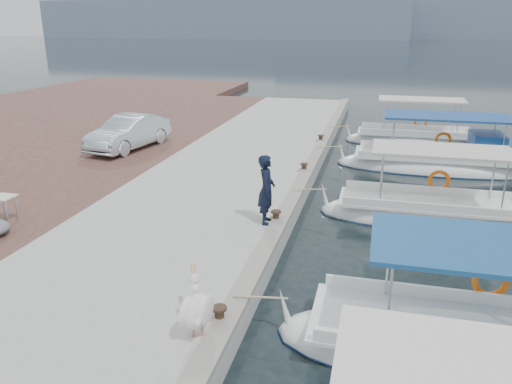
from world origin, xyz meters
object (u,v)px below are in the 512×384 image
fishing_caique_b (477,354)px  pelican (196,309)px  parked_car (129,132)px  fishing_caique_e (414,142)px  fisherman (266,190)px  fishing_caique_c (428,217)px  fishing_caique_d (439,165)px

fishing_caique_b → pelican: fishing_caique_b is taller
pelican → parked_car: parked_car is taller
fishing_caique_e → fisherman: bearing=-109.3°
fishing_caique_e → parked_car: fishing_caique_e is taller
fishing_caique_b → fishing_caique_c: 6.73m
fishing_caique_b → fishing_caique_e: size_ratio=1.08×
pelican → parked_car: size_ratio=0.30×
pelican → fishing_caique_b: bearing=13.6°
fishing_caique_c → fisherman: (-4.46, -2.53, 1.33)m
fishing_caique_d → fishing_caique_e: same height
fishing_caique_b → fishing_caique_c: same height
fishing_caique_c → pelican: size_ratio=5.08×
fishing_caique_c → fishing_caique_e: size_ratio=0.98×
fishing_caique_b → fishing_caique_c: bearing=92.8°
pelican → fishing_caique_e: bearing=76.0°
pelican → fisherman: size_ratio=0.68×
pelican → parked_car: bearing=122.0°
fishing_caique_b → parked_car: (-12.44, 11.03, 1.09)m
fishing_caique_c → pelican: bearing=-119.6°
fishing_caique_d → fishing_caique_b: bearing=-92.3°
fishing_caique_b → fishing_caique_e: (-0.26, 17.11, 0.00)m
pelican → fisherman: bearing=89.9°
fishing_caique_b → fishing_caique_d: size_ratio=0.90×
fishing_caique_c → fishing_caique_e: same height
fishing_caique_b → fishing_caique_c: (-0.33, 6.72, 0.00)m
fishing_caique_c → fishing_caique_b: bearing=-87.2°
fishing_caique_d → fishing_caique_e: 4.54m
fishing_caique_d → parked_car: fishing_caique_d is taller
parked_car → pelican: bearing=-47.9°
fishing_caique_c → parked_car: size_ratio=1.51×
fishing_caique_d → fishing_caique_e: (-0.76, 4.47, -0.06)m
parked_car → fishing_caique_b: bearing=-31.6°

